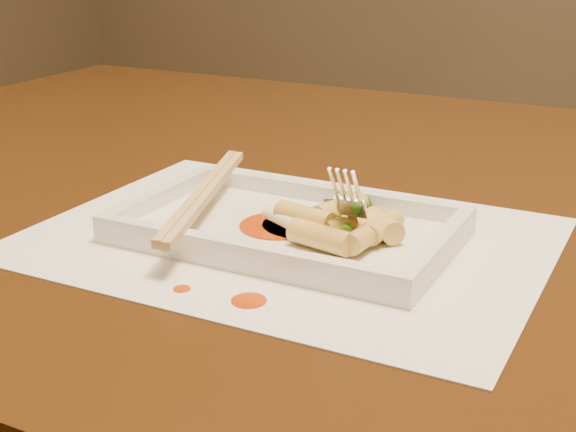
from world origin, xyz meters
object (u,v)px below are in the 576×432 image
at_px(placemat, 288,238).
at_px(chopstick_a, 200,192).
at_px(plate_base, 288,232).
at_px(table, 367,282).
at_px(fork, 383,143).

xyz_separation_m(placemat, chopstick_a, (-0.08, 0.00, 0.03)).
relative_size(plate_base, chopstick_a, 1.09).
relative_size(table, plate_base, 5.38).
xyz_separation_m(table, placemat, (-0.01, -0.16, 0.10)).
height_order(table, fork, fork).
xyz_separation_m(table, fork, (0.06, -0.14, 0.18)).
relative_size(placemat, fork, 2.86).
distance_m(chopstick_a, fork, 0.16).
bearing_deg(table, plate_base, -92.42).
bearing_deg(table, fork, -65.94).
relative_size(placemat, plate_base, 1.54).
height_order(table, placemat, placemat).
xyz_separation_m(plate_base, chopstick_a, (-0.08, 0.00, 0.02)).
height_order(table, chopstick_a, chopstick_a).
bearing_deg(plate_base, table, 87.58).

